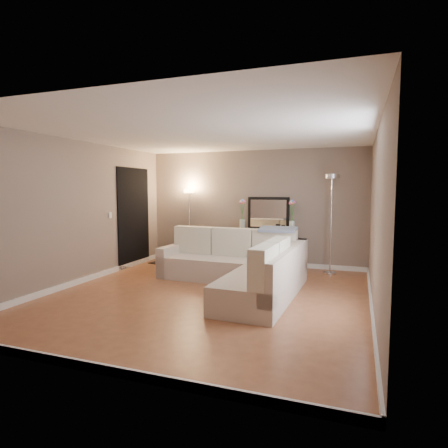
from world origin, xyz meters
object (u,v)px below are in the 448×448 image
(floor_lamp_lit, at_px, (189,211))
(floor_lamp_unlit, at_px, (332,204))
(console_table, at_px, (263,246))
(sectional_sofa, at_px, (242,267))

(floor_lamp_lit, distance_m, floor_lamp_unlit, 3.29)
(console_table, distance_m, floor_lamp_unlit, 1.77)
(sectional_sofa, relative_size, console_table, 2.09)
(sectional_sofa, height_order, console_table, sectional_sofa)
(floor_lamp_lit, bearing_deg, sectional_sofa, -44.32)
(floor_lamp_lit, relative_size, floor_lamp_unlit, 0.85)
(sectional_sofa, bearing_deg, console_table, 91.94)
(floor_lamp_unlit, bearing_deg, sectional_sofa, -131.96)
(console_table, bearing_deg, floor_lamp_unlit, -8.19)
(sectional_sofa, height_order, floor_lamp_unlit, floor_lamp_unlit)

